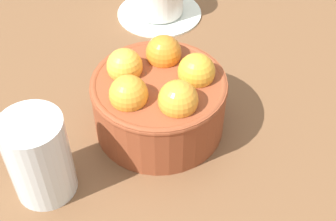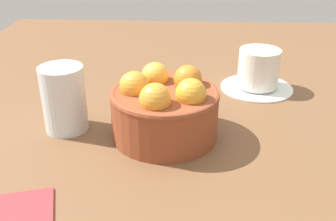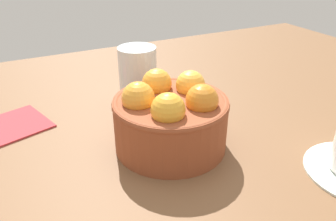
# 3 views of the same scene
# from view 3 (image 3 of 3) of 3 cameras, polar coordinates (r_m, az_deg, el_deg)

# --- Properties ---
(ground_plane) EXTENTS (1.37, 0.97, 0.03)m
(ground_plane) POSITION_cam_3_polar(r_m,az_deg,el_deg) (0.49, 0.41, -7.35)
(ground_plane) COLOR brown
(terracotta_bowl) EXTENTS (0.16, 0.16, 0.10)m
(terracotta_bowl) POSITION_cam_3_polar(r_m,az_deg,el_deg) (0.45, 0.42, -1.05)
(terracotta_bowl) COLOR brown
(terracotta_bowl) RESTS_ON ground_plane
(water_glass) EXTENTS (0.06, 0.06, 0.10)m
(water_glass) POSITION_cam_3_polar(r_m,az_deg,el_deg) (0.58, -5.10, 5.89)
(water_glass) COLOR silver
(water_glass) RESTS_ON ground_plane
(folded_napkin) EXTENTS (0.15, 0.13, 0.01)m
(folded_napkin) POSITION_cam_3_polar(r_m,az_deg,el_deg) (0.57, -26.06, -2.63)
(folded_napkin) COLOR #B23338
(folded_napkin) RESTS_ON ground_plane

